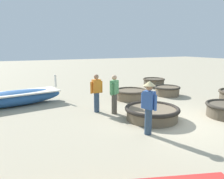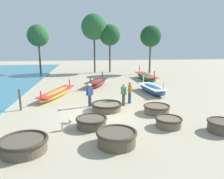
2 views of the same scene
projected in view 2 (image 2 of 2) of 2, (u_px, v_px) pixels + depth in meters
The scene contains 21 objects.
ground_plane at pixel (99, 114), 13.64m from camera, with size 80.00×80.00×0.00m, color tan.
coracle_nearest at pixel (92, 122), 11.44m from camera, with size 1.66×1.66×0.53m.
coracle_center at pixel (169, 122), 11.46m from camera, with size 1.42×1.42×0.51m.
coracle_far_left at pixel (157, 109), 13.69m from camera, with size 1.67×1.67×0.51m.
coracle_far_right at pixel (222, 126), 10.84m from camera, with size 1.45×1.45×0.58m.
coracle_weathered at pixel (117, 138), 9.42m from camera, with size 1.80×1.80×0.64m.
coracle_tilted at pixel (107, 106), 14.29m from camera, with size 2.02×2.02×0.49m.
coracle_upturned at pixel (24, 144), 8.87m from camera, with size 1.99×1.99×0.58m.
long_boat_ochre_hull at pixel (152, 89), 19.05m from camera, with size 1.89×4.38×1.29m.
long_boat_red_hull at pixel (97, 83), 21.91m from camera, with size 2.59×4.21×1.25m.
long_boat_blue_hull at pixel (146, 77), 25.46m from camera, with size 1.57×5.71×1.42m.
long_boat_green_hull at pixel (57, 93), 17.76m from camera, with size 2.64×5.40×1.02m.
fisherman_hauling at pixel (124, 94), 15.20m from camera, with size 0.37×0.46×1.57m.
fisherman_standing_left at pixel (130, 92), 15.79m from camera, with size 0.22×0.53×1.57m.
fisherman_by_coracle at pixel (90, 93), 14.95m from camera, with size 0.49×0.36×1.67m.
dog at pixel (66, 123), 11.05m from camera, with size 0.66×0.35×0.55m.
mooring_post_shoreline at pixel (20, 100), 14.16m from camera, with size 0.14×0.14×1.42m, color brown.
tree_right_mid at pixel (151, 36), 29.96m from camera, with size 2.89×2.89×6.58m.
tree_tall_back at pixel (110, 35), 31.00m from camera, with size 3.00×3.00×6.83m.
tree_center at pixel (38, 36), 29.27m from camera, with size 2.93×2.93×6.67m.
tree_leftmost at pixel (94, 27), 30.58m from camera, with size 3.62×3.62×8.25m.
Camera 2 is at (-0.60, -13.01, 4.40)m, focal length 35.00 mm.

